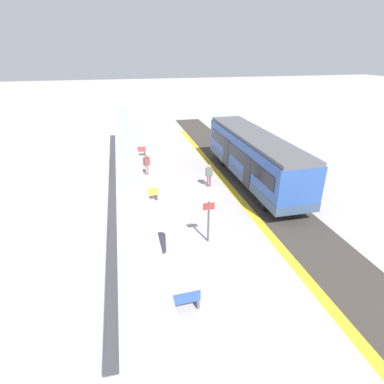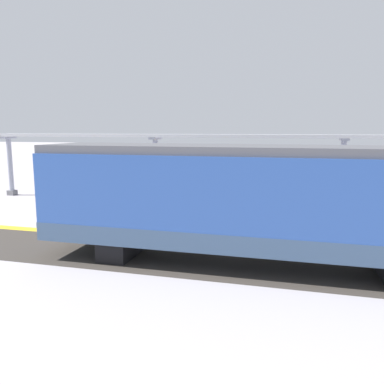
% 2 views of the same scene
% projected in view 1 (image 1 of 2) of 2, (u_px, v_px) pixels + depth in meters
% --- Properties ---
extents(ground_plane, '(176.00, 176.00, 0.00)m').
position_uv_depth(ground_plane, '(183.00, 197.00, 19.95)').
color(ground_plane, '#A7A1A5').
extents(tactile_edge_strip, '(0.50, 35.24, 0.01)m').
position_uv_depth(tactile_edge_strip, '(234.00, 192.00, 20.66)').
color(tactile_edge_strip, gold).
rests_on(tactile_edge_strip, ground).
extents(trackbed, '(3.20, 47.24, 0.01)m').
position_uv_depth(trackbed, '(260.00, 190.00, 21.03)').
color(trackbed, '#38332D').
rests_on(trackbed, ground).
extents(train_near_carriage, '(2.65, 12.41, 3.48)m').
position_uv_depth(train_near_carriage, '(253.00, 157.00, 21.54)').
color(train_near_carriage, '#2A4D9A').
rests_on(train_near_carriage, ground).
extents(canopy_pillar_nearest, '(1.10, 0.44, 3.52)m').
position_uv_depth(canopy_pillar_nearest, '(123.00, 126.00, 30.72)').
color(canopy_pillar_nearest, slate).
rests_on(canopy_pillar_nearest, ground).
extents(canopy_pillar_second, '(1.10, 0.44, 3.52)m').
position_uv_depth(canopy_pillar_second, '(126.00, 152.00, 22.79)').
color(canopy_pillar_second, slate).
rests_on(canopy_pillar_second, ground).
extents(canopy_pillar_third, '(1.10, 0.44, 3.52)m').
position_uv_depth(canopy_pillar_third, '(133.00, 212.00, 14.45)').
color(canopy_pillar_third, slate).
rests_on(canopy_pillar_third, ground).
extents(canopy_beam, '(1.20, 28.43, 0.16)m').
position_uv_depth(canopy_beam, '(126.00, 147.00, 17.75)').
color(canopy_beam, '#A8AAB2').
rests_on(canopy_beam, canopy_pillar_nearest).
extents(bench_near_end, '(1.51, 0.47, 0.86)m').
position_uv_depth(bench_near_end, '(146.00, 194.00, 19.31)').
color(bench_near_end, gold).
rests_on(bench_near_end, ground).
extents(bench_mid_platform, '(1.52, 0.51, 0.86)m').
position_uv_depth(bench_mid_platform, '(180.00, 301.00, 11.15)').
color(bench_mid_platform, '#2D4FA6').
rests_on(bench_mid_platform, ground).
extents(bench_far_end, '(1.50, 0.45, 0.86)m').
position_uv_depth(bench_far_end, '(137.00, 151.00, 27.46)').
color(bench_far_end, '#9B3D38').
rests_on(bench_far_end, ground).
extents(trash_bin, '(0.48, 0.48, 0.92)m').
position_uv_depth(trash_bin, '(161.00, 243.00, 14.44)').
color(trash_bin, '#2B2736').
rests_on(trash_bin, ground).
extents(platform_info_sign, '(0.56, 0.10, 2.20)m').
position_uv_depth(platform_info_sign, '(209.00, 218.00, 14.87)').
color(platform_info_sign, '#4C4C51').
rests_on(platform_info_sign, ground).
extents(passenger_waiting_near_edge, '(0.47, 0.24, 1.59)m').
position_uv_depth(passenger_waiting_near_edge, '(209.00, 173.00, 21.13)').
color(passenger_waiting_near_edge, brown).
rests_on(passenger_waiting_near_edge, ground).
extents(passenger_by_the_benches, '(0.51, 0.38, 1.60)m').
position_uv_depth(passenger_by_the_benches, '(147.00, 162.00, 23.10)').
color(passenger_by_the_benches, gray).
rests_on(passenger_by_the_benches, ground).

